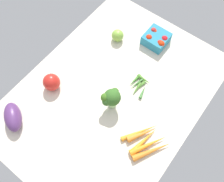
# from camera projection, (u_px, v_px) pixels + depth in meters

# --- Properties ---
(tablecloth) EXTENTS (1.04, 0.76, 0.02)m
(tablecloth) POSITION_uv_depth(u_px,v_px,m) (112.00, 94.00, 1.14)
(tablecloth) COLOR beige
(tablecloth) RESTS_ON ground
(broccoli_head) EXTENTS (0.09, 0.08, 0.12)m
(broccoli_head) POSITION_uv_depth(u_px,v_px,m) (111.00, 98.00, 1.03)
(broccoli_head) COLOR #A0CC85
(broccoli_head) RESTS_ON tablecloth
(okra_pile) EXTENTS (0.11, 0.09, 0.02)m
(okra_pile) POSITION_uv_depth(u_px,v_px,m) (139.00, 85.00, 1.14)
(okra_pile) COLOR #528C33
(okra_pile) RESTS_ON tablecloth
(carrot_bunch) EXTENTS (0.20, 0.19, 0.03)m
(carrot_bunch) POSITION_uv_depth(u_px,v_px,m) (146.00, 142.00, 1.01)
(carrot_bunch) COLOR orange
(carrot_bunch) RESTS_ON tablecloth
(bell_pepper_red) EXTENTS (0.08, 0.08, 0.08)m
(bell_pepper_red) POSITION_uv_depth(u_px,v_px,m) (52.00, 82.00, 1.10)
(bell_pepper_red) COLOR red
(bell_pepper_red) RESTS_ON tablecloth
(eggplant) EXTENTS (0.13, 0.15, 0.07)m
(eggplant) POSITION_uv_depth(u_px,v_px,m) (13.00, 117.00, 1.04)
(eggplant) COLOR #552F66
(eggplant) RESTS_ON tablecloth
(heirloom_tomato_green) EXTENTS (0.06, 0.06, 0.06)m
(heirloom_tomato_green) POSITION_uv_depth(u_px,v_px,m) (118.00, 35.00, 1.23)
(heirloom_tomato_green) COLOR #85B841
(heirloom_tomato_green) RESTS_ON tablecloth
(berry_basket) EXTENTS (0.11, 0.11, 0.07)m
(berry_basket) POSITION_uv_depth(u_px,v_px,m) (157.00, 39.00, 1.22)
(berry_basket) COLOR teal
(berry_basket) RESTS_ON tablecloth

